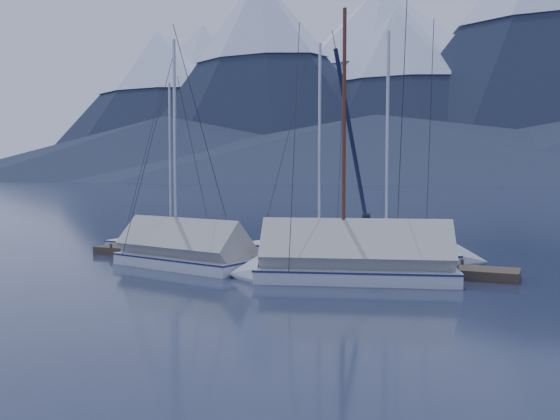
% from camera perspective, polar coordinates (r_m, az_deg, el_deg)
% --- Properties ---
extents(ground, '(1000.00, 1000.00, 0.00)m').
position_cam_1_polar(ground, '(22.22, -2.13, -5.96)').
color(ground, black).
rests_on(ground, ground).
extents(mountain_range, '(877.00, 584.00, 150.50)m').
position_cam_1_polar(mountain_range, '(393.98, 23.62, 11.25)').
color(mountain_range, '#475675').
rests_on(mountain_range, ground).
extents(dock, '(18.00, 1.50, 0.54)m').
position_cam_1_polar(dock, '(23.99, 0.00, -4.99)').
color(dock, '#382D23').
rests_on(dock, ground).
extents(mooring_posts, '(15.12, 1.52, 0.35)m').
position_cam_1_polar(mooring_posts, '(24.16, -1.08, -4.35)').
color(mooring_posts, '#382D23').
rests_on(mooring_posts, ground).
extents(sailboat_open_left, '(6.61, 2.84, 8.73)m').
position_cam_1_polar(sailboat_open_left, '(28.59, -9.68, -3.58)').
color(sailboat_open_left, silver).
rests_on(sailboat_open_left, ground).
extents(sailboat_open_mid, '(7.94, 3.88, 10.13)m').
position_cam_1_polar(sailboat_open_mid, '(25.58, 4.80, -4.32)').
color(sailboat_open_mid, silver).
rests_on(sailboat_open_mid, ground).
extents(sailboat_open_right, '(8.14, 4.00, 10.37)m').
position_cam_1_polar(sailboat_open_right, '(24.93, 11.44, -4.57)').
color(sailboat_open_right, silver).
rests_on(sailboat_open_right, ground).
extents(sailboat_covered_near, '(8.21, 4.52, 10.22)m').
position_cam_1_polar(sailboat_covered_near, '(20.52, 5.63, -5.33)').
color(sailboat_covered_near, silver).
rests_on(sailboat_covered_near, ground).
extents(sailboat_covered_far, '(7.20, 3.44, 9.71)m').
position_cam_1_polar(sailboat_covered_far, '(23.85, -10.19, -4.21)').
color(sailboat_covered_far, silver).
rests_on(sailboat_covered_far, ground).
extents(person, '(0.62, 0.77, 1.84)m').
position_cam_1_polar(person, '(22.60, 8.41, -2.62)').
color(person, black).
rests_on(person, dock).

